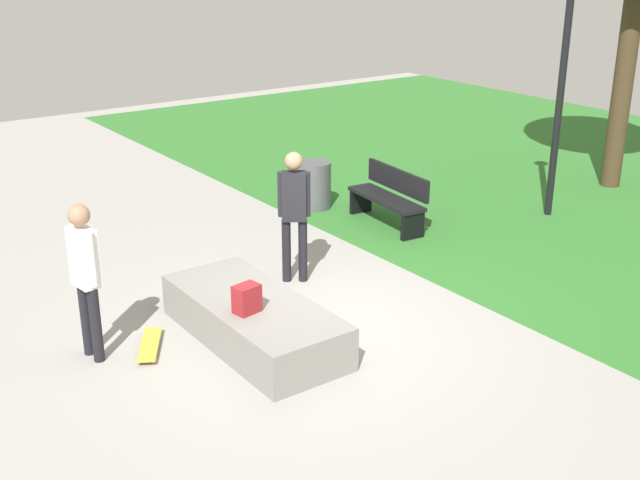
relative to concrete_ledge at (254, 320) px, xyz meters
name	(u,v)px	position (x,y,z in m)	size (l,w,h in m)	color
ground_plane	(313,327)	(0.15, 0.74, -0.25)	(28.00, 28.00, 0.00)	gray
concrete_ledge	(254,320)	(0.00, 0.00, 0.00)	(2.52, 1.08, 0.51)	gray
backpack_on_ledge	(247,299)	(0.23, -0.21, 0.41)	(0.28, 0.20, 0.32)	maroon
skater_performing_trick	(85,270)	(-0.70, -1.65, 0.80)	(0.43, 0.24, 1.78)	black
skater_watching	(294,206)	(-1.15, 1.35, 0.81)	(0.35, 0.38, 1.80)	black
skateboard_by_ledge	(150,344)	(-0.49, -1.08, -0.19)	(0.79, 0.58, 0.08)	gold
park_bench_by_oak	(390,196)	(-2.14, 3.87, 0.23)	(1.64, 0.62, 0.91)	black
lamp_post	(563,71)	(-0.96, 6.38, 2.15)	(0.28, 0.28, 3.92)	black
trash_bin	(314,185)	(-3.57, 3.38, 0.15)	(0.60, 0.60, 0.81)	#4C4C51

